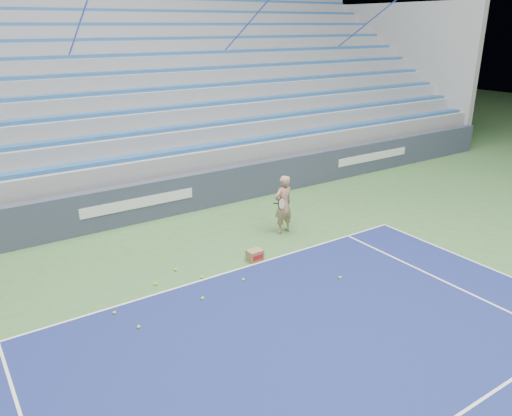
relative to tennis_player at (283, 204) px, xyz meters
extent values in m
cube|color=white|center=(-2.87, -1.16, -0.77)|extent=(10.97, 0.05, 0.00)
cube|color=#363E53|center=(-2.87, 2.84, -0.23)|extent=(30.00, 0.30, 1.10)
cube|color=white|center=(-2.87, 2.68, -0.18)|extent=(3.20, 0.02, 0.28)
cube|color=white|center=(6.13, 2.68, -0.18)|extent=(3.40, 0.02, 0.28)
cube|color=#919399|center=(-2.87, 7.39, -0.23)|extent=(30.00, 8.50, 1.10)
cube|color=#919399|center=(-2.87, 7.39, 0.57)|extent=(30.00, 8.50, 0.50)
cube|color=#2C5EA0|center=(-2.87, 3.52, 0.87)|extent=(29.60, 0.42, 0.11)
cube|color=#919399|center=(-2.87, 7.82, 1.07)|extent=(30.00, 7.65, 0.50)
cube|color=#2C5EA0|center=(-2.87, 4.37, 1.37)|extent=(29.60, 0.42, 0.11)
cube|color=#919399|center=(-2.87, 8.24, 1.57)|extent=(30.00, 6.80, 0.50)
cube|color=#2C5EA0|center=(-2.87, 5.22, 1.87)|extent=(29.60, 0.42, 0.11)
cube|color=#919399|center=(-2.87, 8.67, 2.07)|extent=(30.00, 5.95, 0.50)
cube|color=#2C5EA0|center=(-2.87, 6.07, 2.37)|extent=(29.60, 0.42, 0.11)
cube|color=#919399|center=(-2.87, 9.09, 2.57)|extent=(30.00, 5.10, 0.50)
cube|color=#2C5EA0|center=(-2.87, 6.92, 2.87)|extent=(29.60, 0.42, 0.11)
cube|color=#919399|center=(-2.87, 9.52, 3.07)|extent=(30.00, 4.25, 0.50)
cube|color=#2C5EA0|center=(-2.87, 7.77, 3.37)|extent=(29.60, 0.42, 0.11)
cube|color=#919399|center=(-2.87, 9.94, 3.57)|extent=(30.00, 3.40, 0.50)
cube|color=#2C5EA0|center=(-2.87, 8.62, 3.87)|extent=(29.60, 0.42, 0.11)
cube|color=#919399|center=(-2.87, 10.37, 4.07)|extent=(30.00, 2.55, 0.50)
cube|color=#2C5EA0|center=(-2.87, 9.47, 4.37)|extent=(29.60, 0.42, 0.11)
cube|color=#919399|center=(-2.87, 10.79, 4.57)|extent=(30.00, 1.70, 0.50)
cube|color=#2C5EA0|center=(-2.87, 10.32, 4.87)|extent=(29.60, 0.42, 0.11)
cube|color=#919399|center=(-2.87, 11.22, 5.07)|extent=(30.00, 0.85, 0.50)
cube|color=#919399|center=(12.28, 7.39, 2.27)|extent=(0.30, 8.80, 6.10)
cube|color=#919399|center=(-2.87, 11.94, 2.87)|extent=(31.00, 0.40, 7.30)
cylinder|color=#3553BA|center=(-2.87, 7.39, 3.82)|extent=(0.05, 8.53, 5.04)
cylinder|color=#3553BA|center=(3.13, 7.39, 3.82)|extent=(0.05, 8.53, 5.04)
cylinder|color=#3553BA|center=(9.13, 7.39, 3.82)|extent=(0.05, 8.53, 5.04)
imported|color=tan|center=(0.01, 0.01, 0.00)|extent=(0.60, 0.43, 1.56)
cylinder|color=black|center=(-0.34, -0.24, 0.17)|extent=(0.12, 0.27, 0.08)
cylinder|color=beige|center=(-0.44, -0.52, 0.27)|extent=(0.29, 0.16, 0.28)
torus|color=black|center=(-0.44, -0.52, 0.27)|extent=(0.31, 0.18, 0.30)
cube|color=olive|center=(-1.54, -0.98, -0.65)|extent=(0.36, 0.28, 0.26)
cube|color=#B21E19|center=(-1.54, -1.12, -0.65)|extent=(0.28, 0.02, 0.12)
sphere|color=#C5DF2D|center=(-3.29, -0.43, -0.75)|extent=(0.07, 0.07, 0.07)
sphere|color=#C5DF2D|center=(-5.01, -1.40, -0.75)|extent=(0.07, 0.07, 0.07)
sphere|color=#C5DF2D|center=(-2.29, -1.66, -0.75)|extent=(0.07, 0.07, 0.07)
sphere|color=#C5DF2D|center=(-2.97, -1.06, -0.75)|extent=(0.07, 0.07, 0.07)
sphere|color=#C5DF2D|center=(-3.92, -0.80, -0.75)|extent=(0.07, 0.07, 0.07)
sphere|color=#C5DF2D|center=(-3.38, -1.87, -0.75)|extent=(0.07, 0.07, 0.07)
sphere|color=#C5DF2D|center=(-0.51, -2.75, -0.75)|extent=(0.07, 0.07, 0.07)
sphere|color=#C5DF2D|center=(-4.81, -2.11, -0.75)|extent=(0.07, 0.07, 0.07)
camera|label=1|loc=(-7.34, -9.66, 4.38)|focal=35.00mm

